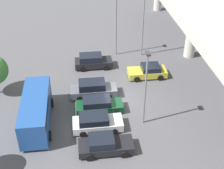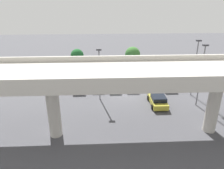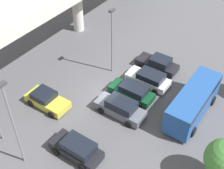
% 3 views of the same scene
% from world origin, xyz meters
% --- Properties ---
extents(ground_plane, '(107.66, 107.66, 0.00)m').
position_xyz_m(ground_plane, '(0.00, 0.00, 0.00)').
color(ground_plane, '#4C4C51').
extents(highway_overpass, '(51.56, 7.02, 7.75)m').
position_xyz_m(highway_overpass, '(0.00, 10.33, 6.37)').
color(highway_overpass, '#BCB7AD').
rests_on(highway_overpass, ground_plane).
extents(parked_car_0, '(2.12, 4.42, 1.65)m').
position_xyz_m(parked_car_0, '(-7.05, -2.03, 0.79)').
color(parked_car_0, black).
rests_on(parked_car_0, ground_plane).
extents(parked_car_1, '(2.21, 4.34, 1.45)m').
position_xyz_m(parked_car_1, '(-4.16, 4.06, 0.68)').
color(parked_car_1, gold).
rests_on(parked_car_1, ground_plane).
extents(parked_car_2, '(2.07, 4.81, 1.70)m').
position_xyz_m(parked_car_2, '(-1.18, -2.38, 0.80)').
color(parked_car_2, '#515660').
rests_on(parked_car_2, ground_plane).
extents(parked_car_3, '(2.02, 4.53, 1.43)m').
position_xyz_m(parked_car_3, '(1.44, -2.03, 0.69)').
color(parked_car_3, '#0C381E').
rests_on(parked_car_3, ground_plane).
extents(parked_car_4, '(2.15, 4.49, 1.49)m').
position_xyz_m(parked_car_4, '(4.03, -2.44, 0.72)').
color(parked_car_4, silver).
rests_on(parked_car_4, ground_plane).
extents(parked_car_5, '(2.12, 4.55, 1.49)m').
position_xyz_m(parked_car_5, '(6.88, -1.99, 0.68)').
color(parked_car_5, black).
rests_on(parked_car_5, ground_plane).
extents(shuttle_bus, '(7.60, 2.66, 2.75)m').
position_xyz_m(shuttle_bus, '(2.62, -7.80, 1.64)').
color(shuttle_bus, '#1E478C').
rests_on(shuttle_bus, ground_plane).
extents(lamp_post_mid_lot, '(0.70, 0.35, 7.35)m').
position_xyz_m(lamp_post_mid_lot, '(3.70, 1.92, 4.35)').
color(lamp_post_mid_lot, slate).
rests_on(lamp_post_mid_lot, ground_plane).
extents(lamp_post_by_overpass, '(0.70, 0.35, 8.26)m').
position_xyz_m(lamp_post_by_overpass, '(-9.92, 1.15, 4.82)').
color(lamp_post_by_overpass, slate).
rests_on(lamp_post_by_overpass, ground_plane).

